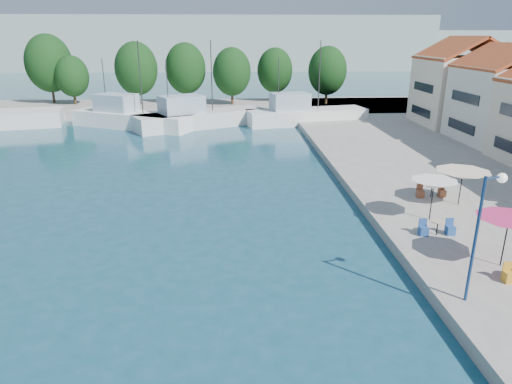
{
  "coord_description": "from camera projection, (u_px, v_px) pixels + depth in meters",
  "views": [
    {
      "loc": [
        -1.9,
        -0.06,
        10.28
      ],
      "look_at": [
        -0.5,
        26.0,
        1.32
      ],
      "focal_mm": 32.0,
      "sensor_mm": 36.0,
      "label": 1
    }
  ],
  "objects": [
    {
      "name": "hill_west",
      "position": [
        145.0,
        43.0,
        150.46
      ],
      "size": [
        180.0,
        40.0,
        16.0
      ],
      "primitive_type": "cube",
      "color": "#9AA89D",
      "rests_on": "ground"
    },
    {
      "name": "tree_08",
      "position": [
        327.0,
        71.0,
        66.89
      ],
      "size": [
        5.62,
        5.62,
        8.32
      ],
      "color": "#3F2B19",
      "rests_on": "quay_far"
    },
    {
      "name": "hill_east",
      "position": [
        340.0,
        47.0,
        173.55
      ],
      "size": [
        140.0,
        40.0,
        12.0
      ],
      "primitive_type": "cube",
      "color": "#9AA89D",
      "rests_on": "ground"
    },
    {
      "name": "umbrella_pink",
      "position": [
        508.0,
        223.0,
        19.62
      ],
      "size": [
        2.8,
        2.8,
        2.29
      ],
      "color": "black",
      "rests_on": "quay_right"
    },
    {
      "name": "tree_03",
      "position": [
        72.0,
        76.0,
        66.53
      ],
      "size": [
        4.75,
        4.75,
        7.04
      ],
      "color": "#3F2B19",
      "rests_on": "quay_far"
    },
    {
      "name": "tree_04",
      "position": [
        136.0,
        69.0,
        65.42
      ],
      "size": [
        6.06,
        6.06,
        8.98
      ],
      "color": "#3F2B19",
      "rests_on": "quay_far"
    },
    {
      "name": "building_05",
      "position": [
        508.0,
        92.0,
        42.66
      ],
      "size": [
        8.4,
        8.8,
        9.7
      ],
      "color": "silver",
      "rests_on": "quay_right"
    },
    {
      "name": "tree_02",
      "position": [
        49.0,
        63.0,
        67.53
      ],
      "size": [
        6.77,
        6.77,
        10.02
      ],
      "color": "#3F2B19",
      "rests_on": "quay_far"
    },
    {
      "name": "umbrella_cream",
      "position": [
        463.0,
        175.0,
        27.01
      ],
      "size": [
        3.19,
        3.19,
        2.12
      ],
      "color": "black",
      "rests_on": "quay_right"
    },
    {
      "name": "quay_far",
      "position": [
        189.0,
        108.0,
        66.26
      ],
      "size": [
        90.0,
        16.0,
        0.6
      ],
      "primitive_type": "cube",
      "color": "gray",
      "rests_on": "ground"
    },
    {
      "name": "street_lamp",
      "position": [
        486.0,
        215.0,
        16.61
      ],
      "size": [
        1.0,
        0.5,
        5.03
      ],
      "rotation": [
        0.0,
        0.0,
        0.33
      ],
      "color": "navy",
      "rests_on": "quay_right"
    },
    {
      "name": "tree_06",
      "position": [
        232.0,
        72.0,
        66.06
      ],
      "size": [
        5.51,
        5.51,
        8.16
      ],
      "color": "#3F2B19",
      "rests_on": "quay_far"
    },
    {
      "name": "cafe_table_03",
      "position": [
        431.0,
        193.0,
        28.77
      ],
      "size": [
        1.82,
        0.7,
        0.76
      ],
      "color": "black",
      "rests_on": "quay_right"
    },
    {
      "name": "cafe_table_02",
      "position": [
        437.0,
        230.0,
        23.3
      ],
      "size": [
        1.82,
        0.7,
        0.76
      ],
      "color": "black",
      "rests_on": "quay_right"
    },
    {
      "name": "umbrella_white",
      "position": [
        434.0,
        184.0,
        24.68
      ],
      "size": [
        2.49,
        2.49,
        2.3
      ],
      "color": "black",
      "rests_on": "quay_right"
    },
    {
      "name": "tree_07",
      "position": [
        275.0,
        70.0,
        69.95
      ],
      "size": [
        5.42,
        5.42,
        8.02
      ],
      "color": "#3F2B19",
      "rests_on": "quay_far"
    },
    {
      "name": "trawler_04",
      "position": [
        304.0,
        115.0,
        55.66
      ],
      "size": [
        15.15,
        6.69,
        10.2
      ],
      "rotation": [
        0.0,
        0.0,
        0.2
      ],
      "color": "white",
      "rests_on": "ground"
    },
    {
      "name": "trawler_03",
      "position": [
        198.0,
        118.0,
        53.78
      ],
      "size": [
        15.8,
        11.16,
        10.2
      ],
      "rotation": [
        0.0,
        0.0,
        0.5
      ],
      "color": "silver",
      "rests_on": "ground"
    },
    {
      "name": "building_06",
      "position": [
        462.0,
        81.0,
        51.08
      ],
      "size": [
        9.0,
        8.8,
        10.2
      ],
      "color": "#F6E1C4",
      "rests_on": "quay_right"
    },
    {
      "name": "tree_05",
      "position": [
        185.0,
        68.0,
        67.35
      ],
      "size": [
        5.95,
        5.95,
        8.8
      ],
      "color": "#3F2B19",
      "rests_on": "quay_far"
    },
    {
      "name": "trawler_02",
      "position": [
        130.0,
        118.0,
        53.6
      ],
      "size": [
        15.23,
        10.34,
        10.2
      ],
      "rotation": [
        0.0,
        0.0,
        -0.47
      ],
      "color": "white",
      "rests_on": "ground"
    }
  ]
}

